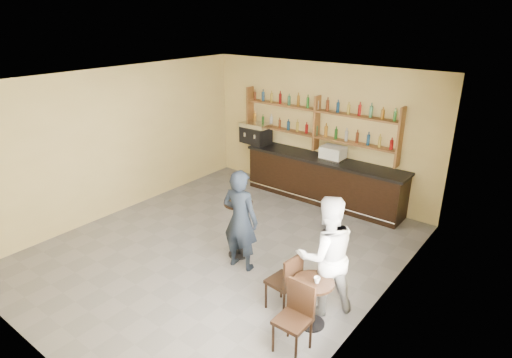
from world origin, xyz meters
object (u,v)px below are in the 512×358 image
Objects in this scene: chair_south at (293,320)px; cafe_table at (312,303)px; pastry_case at (333,153)px; chair_west at (283,281)px; bar_counter at (323,180)px; espresso_machine at (256,133)px; man_main at (240,220)px; pedestal_table at (239,229)px; patron_second at (326,255)px.

cafe_table is at bearing 94.83° from chair_south.
pastry_case reaches higher than chair_west.
bar_counter is 2.18m from espresso_machine.
man_main reaches higher than chair_south.
pedestal_table is at bearing -89.93° from bar_counter.
man_main reaches higher than cafe_table.
espresso_machine reaches higher than chair_west.
pastry_case is 0.73× the size of cafe_table.
bar_counter is at bearing 90.07° from pedestal_table.
pastry_case is 3.93m from patron_second.
espresso_machine reaches higher than pedestal_table.
pedestal_table reaches higher than cafe_table.
espresso_machine is 3.80m from pedestal_table.
pedestal_table is (0.00, -3.11, 0.00)m from bar_counter.
espresso_machine reaches higher than cafe_table.
patron_second is (4.03, -3.49, -0.41)m from espresso_machine.
pedestal_table reaches higher than chair_west.
bar_counter is 3.11m from pedestal_table.
bar_counter reaches higher than chair_west.
chair_west is 0.76m from patron_second.
pedestal_table is 1.10× the size of chair_south.
patron_second reaches higher than pedestal_table.
man_main is 1.87× the size of chair_south.
pastry_case is at bearing -111.67° from patron_second.
bar_counter is 2.13× the size of patron_second.
patron_second is (0.49, 0.39, 0.45)m from chair_west.
patron_second is (1.80, -3.49, -0.30)m from pastry_case.
chair_west is at bearing 150.64° from man_main.
pastry_case is 0.29× the size of patron_second.
man_main reaches higher than pedestal_table.
chair_south is (1.91, -4.52, -0.75)m from pastry_case.
cafe_table is (4.09, -3.92, -0.97)m from espresso_machine.
bar_counter is 5.36× the size of cafe_table.
bar_counter is at bearing -109.02° from patron_second.
pastry_case is 0.29× the size of man_main.
chair_west is at bearing 132.77° from chair_south.
chair_west is at bearing -26.76° from pedestal_table.
man_main reaches higher than pastry_case.
espresso_machine is 0.40× the size of patron_second.
chair_south is at bearing 140.47° from man_main.
patron_second is (1.73, -0.11, 0.02)m from man_main.
pedestal_table reaches higher than chair_south.
bar_counter is 3.41m from man_main.
patron_second reaches higher than chair_south.
espresso_machine is 0.76× the size of chair_west.
man_main is (0.27, -0.27, 0.38)m from pedestal_table.
pedestal_table is at bearing -110.58° from chair_west.
chair_south is at bearing -66.98° from pastry_case.
bar_counter is 4.16m from chair_west.
patron_second is (2.00, -0.38, 0.39)m from pedestal_table.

